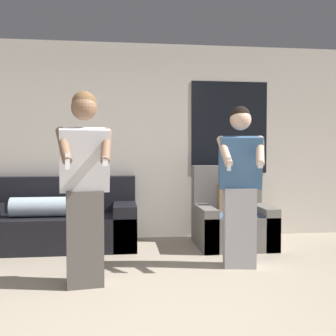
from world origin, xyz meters
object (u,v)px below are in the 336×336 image
object	(u,v)px
person_left	(85,187)
person_right	(240,186)
armchair	(232,220)
couch	(58,223)

from	to	relation	value
person_left	person_right	xyz separation A→B (m)	(1.54, 0.41, -0.04)
armchair	person_right	size ratio (longest dim) A/B	0.61
couch	armchair	world-z (taller)	armchair
person_left	person_right	bearing A→B (deg)	14.81
armchair	person_left	distance (m)	2.28
couch	armchair	size ratio (longest dim) A/B	1.91
couch	person_right	world-z (taller)	person_right
couch	person_left	distance (m)	1.69
couch	person_right	xyz separation A→B (m)	(2.01, -1.11, 0.54)
armchair	person_left	size ratio (longest dim) A/B	0.59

